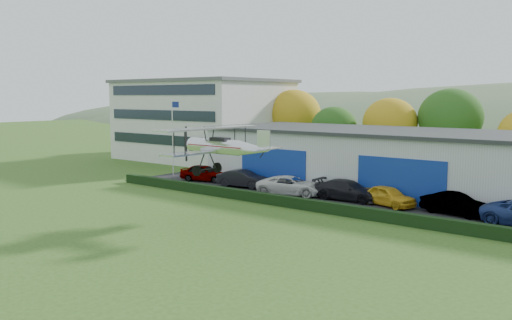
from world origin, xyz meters
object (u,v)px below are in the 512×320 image
Objects in this scene: car_0 at (204,173)px; car_5 at (455,204)px; car_3 at (348,190)px; biplane at (221,145)px; flagpole at (173,130)px; car_2 at (291,186)px; hangar at (429,163)px; car_1 at (243,179)px; office_block at (204,119)px; car_4 at (388,196)px.

car_5 is at bearing -106.67° from car_0.
car_3 is 12.61m from biplane.
flagpole is 16.68m from car_2.
hangar is at bearing -67.32° from car_2.
car_1 is (5.20, -0.42, -0.02)m from car_0.
car_0 is (5.34, -0.99, -3.93)m from flagpole.
hangar reaches higher than car_3.
office_block is at bearing 167.99° from hangar.
car_1 is 18.80m from car_5.
flagpole is at bearing 84.75° from car_3.
car_3 is (4.82, 0.93, 0.01)m from car_2.
hangar is at bearing 13.51° from flagpole.
biplane reaches higher than hangar.
car_5 is (8.41, -0.08, -0.04)m from car_3.
hangar is 33.84m from office_block.
car_3 is (20.92, -0.89, -3.94)m from flagpole.
hangar is 8.44m from car_5.
car_3 reaches higher than car_5.
hangar is at bearing 41.19° from car_5.
hangar is 9.18× the size of car_4.
car_0 is (13.45, -13.99, -4.36)m from office_block.
biplane is at bearing 166.32° from car_4.
car_5 is at bearing -1.88° from flagpole.
car_0 is 5.21m from car_1.
biplane is (-6.55, -11.38, 4.27)m from car_4.
office_block is 32.48m from car_3.
car_2 is at bearing -6.43° from flagpole.
hangar is 4.85× the size of biplane.
car_3 reaches higher than car_1.
car_4 is at bearing -103.08° from car_2.
flagpole is 0.96× the size of biplane.
hangar is at bearing 70.00° from biplane.
car_3 is at bearing -120.01° from hangar.
car_2 is (16.10, -1.81, -3.95)m from flagpole.
hangar reaches higher than car_2.
car_0 is at bearing 98.65° from car_5.
flagpole is at bearing 72.00° from car_1.
biplane is at bearing 162.00° from car_3.
biplane reaches higher than car_5.
office_block is 2.46× the size of biplane.
office_block is at bearing 82.95° from car_4.
flagpole reaches higher than biplane.
biplane is (-11.52, -11.39, 4.27)m from car_5.
hangar is 7.38× the size of car_3.
car_1 is 0.57× the size of biplane.
office_block is (-33.00, 7.02, 2.56)m from hangar.
office_block is 4.45× the size of car_5.
car_0 is 0.85× the size of car_3.
flagpole is 1.68× the size of car_1.
flagpole reaches higher than car_5.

